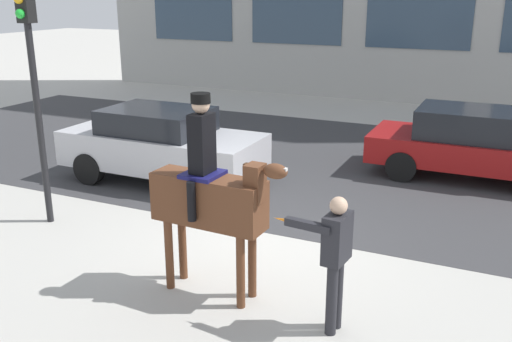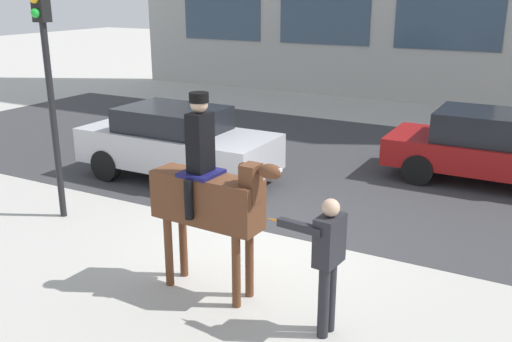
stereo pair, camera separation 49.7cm
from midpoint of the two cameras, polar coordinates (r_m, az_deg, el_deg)
ground_plane at (r=8.91m, az=-1.01°, el=-7.59°), size 80.00×80.00×0.00m
road_surface at (r=13.08m, az=8.02°, el=0.60°), size 24.88×8.50×0.01m
mounted_horse_lead at (r=7.15m, az=-6.59°, el=-2.48°), size 1.90×0.65×2.63m
pedestrian_bystander at (r=6.47m, az=5.69°, el=-8.29°), size 0.86×0.43×1.66m
street_car_near_lane at (r=11.86m, az=-10.62°, el=2.67°), size 4.12×1.80×1.52m
street_car_far_lane at (r=12.61m, az=19.74°, el=2.64°), size 4.18×1.86×1.47m
traffic_light at (r=9.90m, az=-22.92°, el=9.92°), size 0.24×0.29×4.03m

